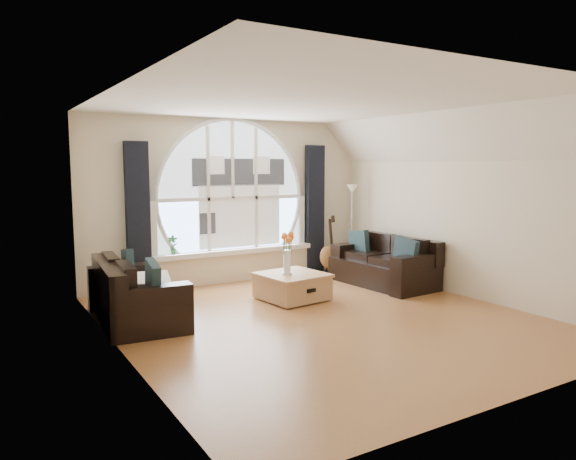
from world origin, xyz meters
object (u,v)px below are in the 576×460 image
object	(u,v)px
sofa_left	(136,290)
vase_flowers	(287,247)
guitar	(329,244)
sofa_right	(383,261)
coffee_chest	(292,285)
potted_plant	(173,245)
floor_lamp	(352,229)

from	to	relation	value
sofa_left	vase_flowers	size ratio (longest dim) A/B	2.46
guitar	sofa_right	bearing A→B (deg)	-68.61
sofa_left	coffee_chest	distance (m)	2.24
coffee_chest	potted_plant	size ratio (longest dim) A/B	2.86
coffee_chest	floor_lamp	xyz separation A→B (m)	(1.98, 1.18, 0.59)
vase_flowers	floor_lamp	size ratio (longest dim) A/B	0.44
sofa_right	potted_plant	world-z (taller)	potted_plant
sofa_right	coffee_chest	world-z (taller)	sofa_right
sofa_right	guitar	size ratio (longest dim) A/B	1.64
sofa_left	potted_plant	world-z (taller)	potted_plant
floor_lamp	potted_plant	size ratio (longest dim) A/B	5.24
guitar	vase_flowers	bearing A→B (deg)	-130.45
sofa_left	coffee_chest	xyz separation A→B (m)	(2.23, -0.08, -0.19)
sofa_right	vase_flowers	distance (m)	1.91
sofa_right	vase_flowers	xyz separation A→B (m)	(-1.87, -0.09, 0.38)
sofa_left	floor_lamp	world-z (taller)	floor_lamp
coffee_chest	sofa_right	bearing A→B (deg)	-4.48
sofa_left	potted_plant	size ratio (longest dim) A/B	5.63
coffee_chest	floor_lamp	size ratio (longest dim) A/B	0.55
coffee_chest	vase_flowers	xyz separation A→B (m)	(-0.09, -0.01, 0.56)
floor_lamp	potted_plant	bearing A→B (deg)	173.17
vase_flowers	sofa_right	bearing A→B (deg)	2.60
vase_flowers	guitar	bearing A→B (deg)	38.07
sofa_right	floor_lamp	bearing A→B (deg)	76.03
vase_flowers	potted_plant	world-z (taller)	vase_flowers
coffee_chest	potted_plant	distance (m)	2.06
vase_flowers	floor_lamp	world-z (taller)	floor_lamp
sofa_right	coffee_chest	size ratio (longest dim) A/B	1.99
potted_plant	sofa_left	bearing A→B (deg)	-123.54
vase_flowers	guitar	size ratio (longest dim) A/B	0.66
sofa_right	floor_lamp	distance (m)	1.19
floor_lamp	potted_plant	world-z (taller)	floor_lamp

